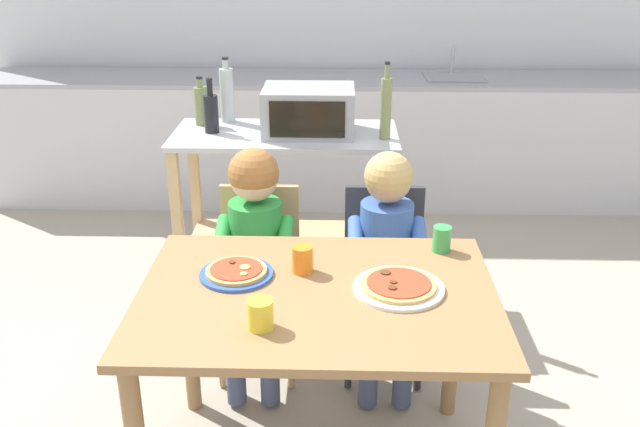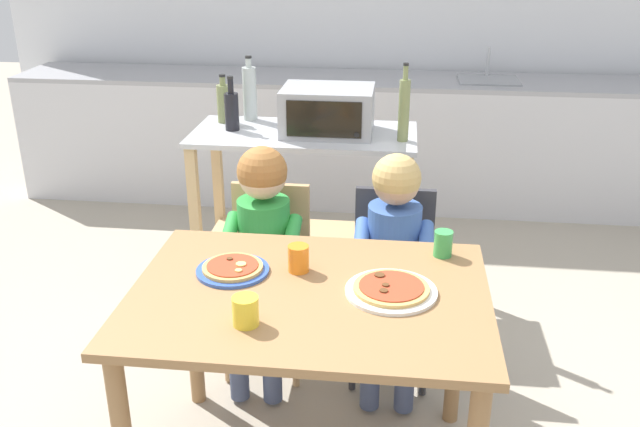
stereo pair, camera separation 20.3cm
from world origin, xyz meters
The scene contains 19 objects.
ground_plane centered at (0.00, 1.25, 0.00)m, with size 12.49×12.49×0.00m, color #A89E8C.
back_wall_tiled centered at (0.00, 3.18, 1.35)m, with size 5.35×0.12×2.70m.
kitchen_counter centered at (0.00, 2.77, 0.44)m, with size 4.82×0.60×1.08m.
kitchen_island_cart centered at (-0.20, 1.34, 0.60)m, with size 1.11×0.53×0.90m.
toaster_oven centered at (-0.09, 1.34, 1.01)m, with size 0.44×0.34×0.23m.
bottle_clear_vinegar centered at (-0.52, 1.55, 1.04)m, with size 0.07×0.07×0.33m.
bottle_tall_green_wine centered at (0.28, 1.25, 1.06)m, with size 0.05×0.05×0.37m.
bottle_squat_spirits centered at (-0.64, 1.48, 1.00)m, with size 0.07×0.07×0.25m.
bottle_slim_sauce centered at (-0.57, 1.34, 1.00)m, with size 0.07×0.07×0.27m.
dining_table centered at (0.00, 0.00, 0.64)m, with size 1.17×0.85×0.76m.
dining_chair_left centered at (-0.28, 0.71, 0.48)m, with size 0.36×0.36×0.81m.
dining_chair_right centered at (0.26, 0.72, 0.48)m, with size 0.36×0.36×0.81m.
child_in_green_shirt centered at (-0.28, 0.59, 0.68)m, with size 0.32×0.42×1.02m.
child_in_blue_striped_shirt centered at (0.26, 0.60, 0.66)m, with size 0.32×0.42×1.00m.
pizza_plate_blue_rimmed centered at (-0.28, 0.10, 0.77)m, with size 0.25×0.25×0.03m.
pizza_plate_white centered at (0.26, 0.02, 0.77)m, with size 0.30×0.30×0.03m.
drinking_cup_green centered at (0.44, 0.32, 0.80)m, with size 0.07×0.07×0.09m, color green.
drinking_cup_yellow centered at (-0.16, -0.22, 0.80)m, with size 0.08×0.08×0.09m, color yellow.
drinking_cup_orange centered at (-0.06, 0.14, 0.80)m, with size 0.07×0.07×0.09m, color orange.
Camera 1 is at (0.07, -1.98, 1.87)m, focal length 39.03 mm.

